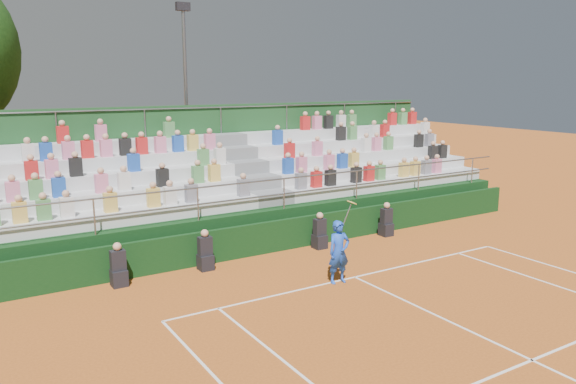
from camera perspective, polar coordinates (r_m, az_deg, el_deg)
ground at (r=15.73m, az=6.80°, el=-8.60°), size 90.00×90.00×0.00m
courtside_wall at (r=18.06m, az=0.50°, el=-4.21°), size 20.00×0.15×1.00m
line_officials at (r=17.12m, az=-2.00°, el=-5.17°), size 9.65×0.40×1.19m
grandstand at (r=20.64m, az=-4.33°, el=-0.59°), size 20.00×5.20×4.40m
tennis_player at (r=15.03m, az=5.20°, el=-6.06°), size 0.86×0.47×2.22m
floodlight_mast at (r=25.31m, az=-10.35°, el=10.31°), size 0.60×0.25×8.57m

